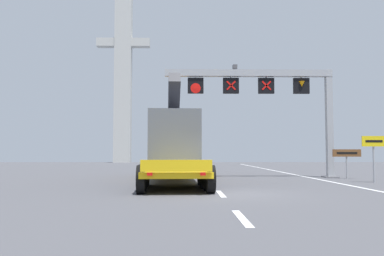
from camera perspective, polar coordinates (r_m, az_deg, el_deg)
ground at (r=16.12m, az=5.36°, el=-9.07°), size 112.00×112.00×0.00m
lane_markings at (r=39.51m, az=1.06°, el=-5.78°), size 0.20×61.61×0.01m
edge_line_right at (r=29.10m, az=15.03°, el=-6.47°), size 0.20×63.00×0.01m
overhead_lane_gantry at (r=27.29m, az=10.86°, el=5.14°), size 11.12×0.90×7.31m
heavy_haul_truck_yellow at (r=23.38m, az=-2.71°, el=-2.47°), size 3.63×14.16×5.30m
exit_sign_yellow at (r=23.99m, az=23.91°, el=-2.51°), size 1.28×0.15×2.48m
tourist_info_sign_brown at (r=26.72m, az=20.68°, el=-3.66°), size 1.74×0.15×1.80m
bridge_pylon_distant at (r=71.57m, az=-9.52°, el=8.82°), size 9.00×2.00×32.82m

